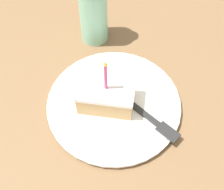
{
  "coord_description": "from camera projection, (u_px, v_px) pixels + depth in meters",
  "views": [
    {
      "loc": [
        0.37,
        0.05,
        0.56
      ],
      "look_at": [
        0.03,
        -0.0,
        0.04
      ],
      "focal_mm": 50.0,
      "sensor_mm": 36.0,
      "label": 1
    }
  ],
  "objects": [
    {
      "name": "plate",
      "position": [
        112.0,
        104.0,
        0.65
      ],
      "size": [
        0.28,
        0.28,
        0.02
      ],
      "color": "white",
      "rests_on": "ground_plane"
    },
    {
      "name": "bottle",
      "position": [
        93.0,
        11.0,
        0.7
      ],
      "size": [
        0.06,
        0.06,
        0.2
      ],
      "color": "#8CD1B2",
      "rests_on": "ground_plane"
    },
    {
      "name": "fork",
      "position": [
        149.0,
        118.0,
        0.62
      ],
      "size": [
        0.11,
        0.15,
        0.0
      ],
      "color": "#262626",
      "rests_on": "plate"
    },
    {
      "name": "ground_plane",
      "position": [
        116.0,
        100.0,
        0.69
      ],
      "size": [
        2.4,
        2.4,
        0.04
      ],
      "color": "brown",
      "rests_on": "ground"
    },
    {
      "name": "cake_slice",
      "position": [
        106.0,
        95.0,
        0.62
      ],
      "size": [
        0.07,
        0.11,
        0.13
      ],
      "color": "tan",
      "rests_on": "plate"
    }
  ]
}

